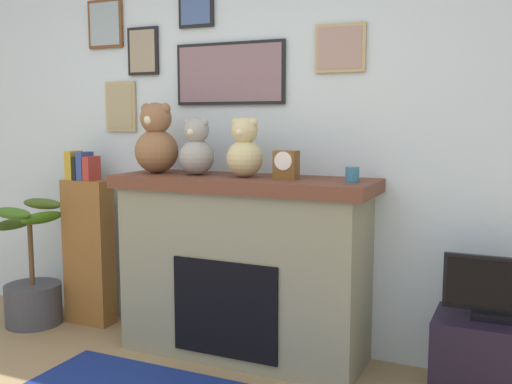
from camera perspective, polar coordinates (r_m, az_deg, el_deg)
The scene contains 11 objects.
back_wall at distance 3.94m, azimuth -1.56°, elevation 4.51°, with size 5.20×0.15×2.60m.
fireplace at distance 3.69m, azimuth -1.22°, elevation -7.19°, with size 1.63×0.57×1.13m.
bookshelf at distance 4.43m, azimuth -15.95°, elevation -5.03°, with size 0.35×0.16×1.26m.
potted_plant at distance 4.60m, azimuth -20.89°, elevation -8.54°, with size 0.40×0.41×0.91m.
tv_stand at distance 3.42m, azimuth 21.71°, elevation -15.00°, with size 0.57×0.40×0.46m, color black.
television at distance 3.30m, azimuth 22.02°, elevation -8.84°, with size 0.50×0.14×0.33m.
candle_jar at distance 3.33m, azimuth 9.33°, elevation 1.70°, with size 0.08×0.08×0.09m, color teal.
mantel_clock at distance 3.45m, azimuth 2.94°, elevation 2.66°, with size 0.14×0.10×0.17m.
teddy_bear_tan at distance 3.87m, azimuth -9.65°, elevation 4.86°, with size 0.28×0.28×0.46m.
teddy_bear_grey at distance 3.72m, azimuth -5.81°, elevation 4.16°, with size 0.22×0.22×0.36m.
teddy_bear_brown at distance 3.56m, azimuth -1.10°, elevation 4.07°, with size 0.22×0.22×0.36m.
Camera 1 is at (1.73, -1.54, 1.49)m, focal length 41.21 mm.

